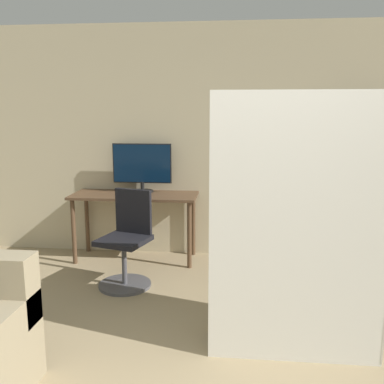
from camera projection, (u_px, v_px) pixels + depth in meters
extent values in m
cube|color=#C6B793|center=(236.00, 143.00, 4.98)|extent=(8.00, 0.06, 2.70)
cube|color=brown|center=(135.00, 195.00, 4.90)|extent=(1.44, 0.56, 0.03)
cylinder|color=brown|center=(74.00, 232.00, 4.83)|extent=(0.05, 0.05, 0.75)
cylinder|color=brown|center=(190.00, 235.00, 4.69)|extent=(0.05, 0.05, 0.75)
cylinder|color=brown|center=(87.00, 222.00, 5.26)|extent=(0.05, 0.05, 0.75)
cylinder|color=brown|center=(193.00, 225.00, 5.12)|extent=(0.05, 0.05, 0.75)
cylinder|color=black|center=(143.00, 191.00, 5.02)|extent=(0.25, 0.25, 0.02)
cylinder|color=black|center=(143.00, 186.00, 5.01)|extent=(0.04, 0.04, 0.10)
cube|color=black|center=(142.00, 163.00, 4.97)|extent=(0.69, 0.02, 0.46)
cube|color=#0A1E38|center=(142.00, 163.00, 4.96)|extent=(0.67, 0.03, 0.44)
cylinder|color=#4C4C51|center=(125.00, 285.00, 4.26)|extent=(0.52, 0.52, 0.03)
cylinder|color=#4C4C51|center=(124.00, 263.00, 4.22)|extent=(0.05, 0.05, 0.42)
cube|color=black|center=(124.00, 240.00, 4.17)|extent=(0.55, 0.55, 0.05)
cube|color=black|center=(134.00, 211.00, 4.31)|extent=(0.39, 0.15, 0.45)
cube|color=#2D2319|center=(326.00, 188.00, 4.79)|extent=(0.02, 0.31, 1.74)
cube|color=#2D2319|center=(357.00, 186.00, 4.89)|extent=(0.78, 0.02, 1.74)
cube|color=#2D2319|center=(355.00, 262.00, 4.91)|extent=(0.74, 0.27, 0.02)
cube|color=#2D2319|center=(357.00, 238.00, 4.86)|extent=(0.74, 0.27, 0.02)
cube|color=#2D2319|center=(359.00, 213.00, 4.81)|extent=(0.74, 0.27, 0.02)
cube|color=#2D2319|center=(361.00, 188.00, 4.75)|extent=(0.74, 0.27, 0.02)
cube|color=#2D2319|center=(363.00, 163.00, 4.70)|extent=(0.74, 0.27, 0.02)
cube|color=#2D2319|center=(365.00, 136.00, 4.65)|extent=(0.74, 0.27, 0.02)
cube|color=#2D2319|center=(367.00, 110.00, 4.59)|extent=(0.74, 0.27, 0.02)
cube|color=#7A2D84|center=(325.00, 253.00, 4.93)|extent=(0.02, 0.18, 0.17)
cube|color=#287A38|center=(328.00, 253.00, 4.89)|extent=(0.03, 0.16, 0.20)
cube|color=gold|center=(331.00, 254.00, 4.90)|extent=(0.03, 0.18, 0.17)
cube|color=#7A2D84|center=(334.00, 250.00, 4.93)|extent=(0.03, 0.18, 0.24)
cube|color=#287A38|center=(337.00, 250.00, 4.94)|extent=(0.03, 0.16, 0.23)
cube|color=#287A38|center=(326.00, 229.00, 4.87)|extent=(0.02, 0.21, 0.18)
cube|color=red|center=(329.00, 227.00, 4.89)|extent=(0.04, 0.19, 0.22)
cube|color=#1E4C9E|center=(333.00, 226.00, 4.85)|extent=(0.03, 0.18, 0.25)
cube|color=orange|center=(335.00, 228.00, 4.89)|extent=(0.02, 0.20, 0.19)
cube|color=#287A38|center=(339.00, 228.00, 4.86)|extent=(0.03, 0.20, 0.22)
cube|color=orange|center=(342.00, 229.00, 4.85)|extent=(0.03, 0.21, 0.18)
cube|color=#1E4C9E|center=(345.00, 227.00, 4.87)|extent=(0.03, 0.21, 0.22)
cube|color=#287A38|center=(348.00, 227.00, 4.89)|extent=(0.02, 0.18, 0.22)
cube|color=red|center=(327.00, 201.00, 4.84)|extent=(0.02, 0.21, 0.24)
cube|color=#232328|center=(331.00, 204.00, 4.84)|extent=(0.03, 0.21, 0.18)
cube|color=silver|center=(335.00, 202.00, 4.79)|extent=(0.02, 0.22, 0.24)
cube|color=#287A38|center=(339.00, 204.00, 4.79)|extent=(0.04, 0.19, 0.20)
cube|color=red|center=(342.00, 202.00, 4.80)|extent=(0.02, 0.20, 0.23)
cube|color=#1E4C9E|center=(342.00, 202.00, 4.86)|extent=(0.02, 0.16, 0.22)
cube|color=brown|center=(346.00, 202.00, 4.82)|extent=(0.02, 0.19, 0.24)
cube|color=silver|center=(350.00, 203.00, 4.77)|extent=(0.02, 0.18, 0.23)
cube|color=#232328|center=(329.00, 177.00, 4.80)|extent=(0.03, 0.19, 0.21)
cube|color=#287A38|center=(334.00, 177.00, 4.74)|extent=(0.04, 0.22, 0.24)
cube|color=teal|center=(338.00, 179.00, 4.72)|extent=(0.03, 0.18, 0.20)
cube|color=silver|center=(341.00, 179.00, 4.75)|extent=(0.03, 0.19, 0.18)
cube|color=silver|center=(343.00, 179.00, 4.76)|extent=(0.02, 0.22, 0.19)
cube|color=silver|center=(347.00, 180.00, 4.74)|extent=(0.04, 0.21, 0.18)
cube|color=brown|center=(350.00, 178.00, 4.72)|extent=(0.03, 0.19, 0.22)
cube|color=orange|center=(332.00, 153.00, 4.70)|extent=(0.03, 0.21, 0.19)
cube|color=#7A2D84|center=(335.00, 154.00, 4.69)|extent=(0.03, 0.15, 0.17)
cube|color=#1E4C9E|center=(338.00, 152.00, 4.71)|extent=(0.03, 0.16, 0.21)
cube|color=#7A2D84|center=(342.00, 153.00, 4.65)|extent=(0.02, 0.17, 0.20)
cube|color=silver|center=(343.00, 152.00, 4.72)|extent=(0.03, 0.16, 0.20)
cube|color=orange|center=(348.00, 153.00, 4.68)|extent=(0.03, 0.21, 0.20)
cube|color=silver|center=(351.00, 154.00, 4.70)|extent=(0.04, 0.20, 0.16)
cube|color=silver|center=(357.00, 154.00, 4.65)|extent=(0.04, 0.18, 0.19)
cube|color=brown|center=(334.00, 127.00, 4.62)|extent=(0.04, 0.16, 0.18)
cube|color=silver|center=(338.00, 125.00, 4.63)|extent=(0.02, 0.18, 0.23)
cube|color=teal|center=(340.00, 125.00, 4.63)|extent=(0.02, 0.19, 0.24)
cube|color=#287A38|center=(343.00, 126.00, 4.65)|extent=(0.03, 0.22, 0.21)
cube|color=gold|center=(346.00, 126.00, 4.66)|extent=(0.03, 0.21, 0.20)
cube|color=orange|center=(349.00, 127.00, 4.66)|extent=(0.03, 0.21, 0.19)
cube|color=#287A38|center=(352.00, 127.00, 4.66)|extent=(0.02, 0.22, 0.18)
cube|color=orange|center=(356.00, 124.00, 4.63)|extent=(0.03, 0.21, 0.24)
cube|color=orange|center=(359.00, 128.00, 4.63)|extent=(0.03, 0.22, 0.17)
cube|color=silver|center=(298.00, 230.00, 2.89)|extent=(1.19, 0.19, 1.85)
cube|color=silver|center=(292.00, 219.00, 3.20)|extent=(1.19, 0.19, 1.85)
cube|color=beige|center=(373.00, 221.00, 3.14)|extent=(0.01, 0.19, 1.81)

